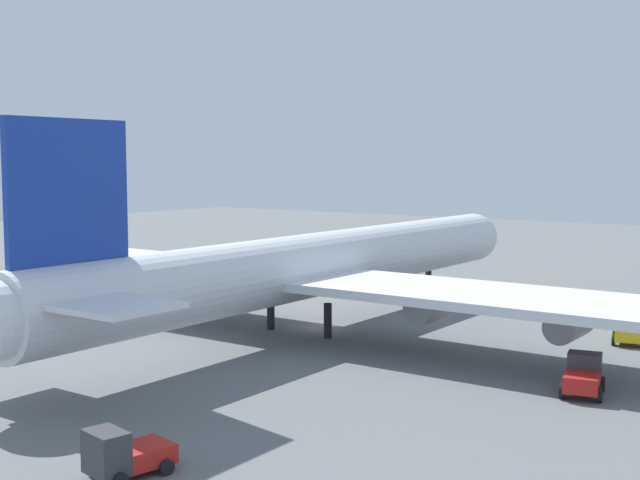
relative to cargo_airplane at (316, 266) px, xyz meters
name	(u,v)px	position (x,y,z in m)	size (l,w,h in m)	color
ground_plane	(320,327)	(0.63, 0.00, -5.74)	(280.42, 280.42, 0.00)	slate
cargo_airplane	(316,266)	(0.00, 0.00, 0.00)	(70.10, 64.48, 17.81)	silver
cargo_loader	(123,454)	(-34.02, -13.14, -4.59)	(4.40, 3.26, 2.48)	#333338
baggage_tug	(628,329)	(10.58, -24.59, -4.58)	(4.71, 3.27, 2.49)	yellow
catering_truck	(583,376)	(-6.99, -26.51, -4.51)	(4.59, 3.38, 2.51)	#333338
safety_cone_nose	(486,284)	(32.18, -2.15, -5.37)	(0.52, 0.52, 0.74)	orange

